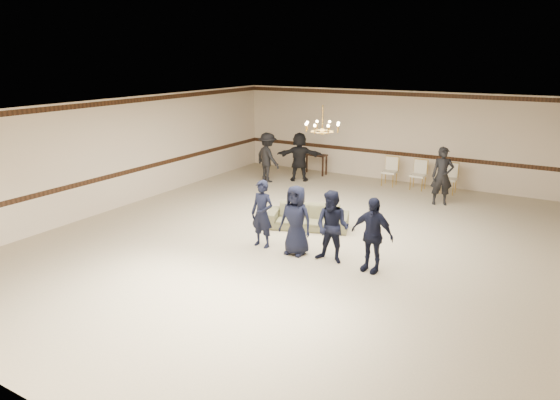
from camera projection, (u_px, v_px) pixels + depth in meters
The scene contains 16 objects.
room at pixel (303, 177), 11.64m from camera, with size 12.01×14.01×3.21m.
chair_rail at pixel (394, 153), 17.57m from camera, with size 12.00×0.02×0.14m, color #361D10.
crown_molding at pixel (398, 94), 16.98m from camera, with size 12.00×0.02×0.14m, color #361D10.
chandelier at pixel (323, 118), 12.10m from camera, with size 0.94×0.94×0.89m, color #BD8F3C, non-canonical shape.
boy_a at pixel (262, 214), 11.49m from camera, with size 0.59×0.39×1.61m, color black.
boy_b at pixel (296, 220), 11.05m from camera, with size 0.79×0.51×1.61m, color black.
boy_c at pixel (332, 227), 10.61m from camera, with size 0.78×0.61×1.61m, color black.
boy_d at pixel (372, 235), 10.17m from camera, with size 0.94×0.39×1.61m, color black.
settee at pixel (308, 217), 12.85m from camera, with size 2.10×0.82×0.61m, color #686545.
adult_left at pixel (268, 157), 17.43m from camera, with size 1.14×0.66×1.77m, color black.
adult_mid at pixel (299, 157), 17.56m from camera, with size 1.64×0.52×1.77m, color black.
adult_right at pixel (442, 176), 14.75m from camera, with size 0.64×0.42×1.77m, color black.
banquet_chair_left at pixel (390, 172), 17.01m from camera, with size 0.48×0.48×0.99m, color #F1E8CB, non-canonical shape.
banquet_chair_mid at pixel (418, 175), 16.52m from camera, with size 0.48×0.48×0.99m, color #F1E8CB, non-canonical shape.
banquet_chair_right at pixel (449, 179), 16.03m from camera, with size 0.48×0.48×0.99m, color #F1E8CB, non-canonical shape.
console_table at pixel (315, 164), 18.67m from camera, with size 0.94×0.40×0.79m, color black.
Camera 1 is at (5.29, -10.01, 4.38)m, focal length 31.52 mm.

